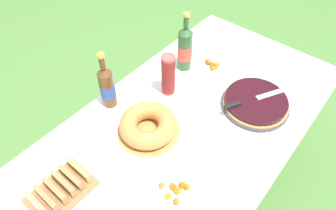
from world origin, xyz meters
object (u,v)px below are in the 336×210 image
Objects in this scene: snack_plate_left at (174,189)px; bread_board at (60,189)px; cider_bottle_green at (185,49)px; berry_tart at (255,103)px; serving_knife at (252,99)px; cider_bottle_amber at (107,87)px; bundt_cake at (148,125)px; snack_plate_near at (213,66)px; cup_stack at (168,75)px.

snack_plate_left is 0.87× the size of bread_board.
berry_tart is at bearing -91.28° from cider_bottle_green.
cider_bottle_amber is at bearing 155.93° from serving_knife.
bread_board is (-0.47, -0.21, -0.09)m from cider_bottle_amber.
bread_board is (-0.94, -0.10, -0.11)m from cider_bottle_green.
bread_board is at bearing 158.18° from berry_tart.
berry_tart is 1.02× the size of serving_knife.
snack_plate_near is (0.59, 0.02, -0.03)m from bundt_cake.
snack_plate_near is 0.89× the size of snack_plate_left.
snack_plate_near is (0.14, 0.32, -0.05)m from serving_knife.
snack_plate_left is (-0.43, -0.39, -0.11)m from cup_stack.
cider_bottle_amber is 1.25× the size of bread_board.
snack_plate_left is (-0.74, -0.31, -0.00)m from snack_plate_near.
bundt_cake reaches higher than berry_tart.
cup_stack is 0.22m from cider_bottle_green.
cider_bottle_green reaches higher than bundt_cake.
cider_bottle_green is 1.36× the size of bread_board.
berry_tart is 0.05m from serving_knife.
cider_bottle_green is at bearing -13.89° from cider_bottle_amber.
bundt_cake is at bearing 61.43° from snack_plate_left.
serving_knife is 0.36m from snack_plate_near.
snack_plate_near is at bearing 22.68° from snack_plate_left.
serving_knife is at bearing -52.62° from cider_bottle_amber.
snack_plate_near is at bearing 2.28° from bundt_cake.
snack_plate_left is at bearing -118.57° from bundt_cake.
snack_plate_left is at bearing -152.55° from serving_knife.
cup_stack is (0.27, 0.10, 0.07)m from bundt_cake.
bundt_cake is 1.26× the size of cup_stack.
serving_knife is at bearing -113.55° from snack_plate_near.
cup_stack reaches higher than snack_plate_near.
cider_bottle_green is (0.01, 0.47, 0.11)m from berry_tart.
cup_stack is 0.74× the size of cider_bottle_amber.
cider_bottle_green is at bearing 34.83° from snack_plate_left.
berry_tart is 1.01m from bread_board.
cup_stack reaches higher than serving_knife.
cider_bottle_green is 0.21m from snack_plate_near.
cider_bottle_green is at bearing 5.85° from bread_board.
cider_bottle_green is at bearing 88.72° from berry_tart.
cider_bottle_green is (0.48, 0.16, 0.09)m from bundt_cake.
bundt_cake is 0.59m from snack_plate_near.
cup_stack is 0.58m from snack_plate_left.
berry_tart is at bearing -21.82° from bread_board.
cup_stack reaches higher than bundt_cake.
bread_board is (-1.05, 0.04, 0.02)m from snack_plate_near.
bread_board is (-0.30, 0.35, 0.02)m from snack_plate_left.
cider_bottle_amber is 1.44× the size of snack_plate_left.
cider_bottle_amber is at bearing 145.92° from cup_stack.
cup_stack is 0.31m from cider_bottle_amber.
bread_board is (-0.91, 0.36, -0.04)m from serving_knife.
cup_stack is 0.74m from bread_board.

